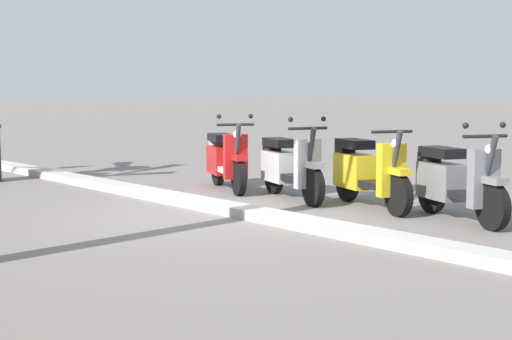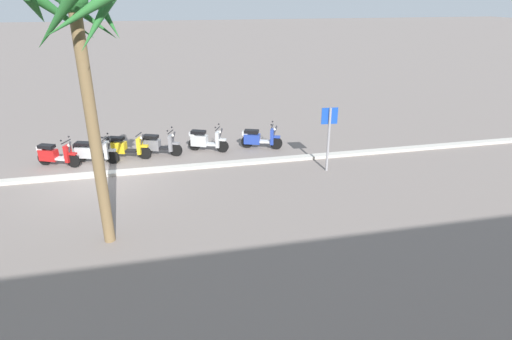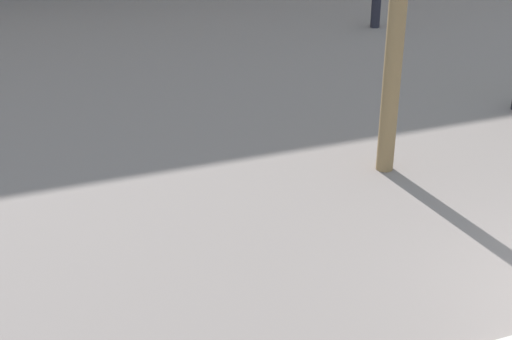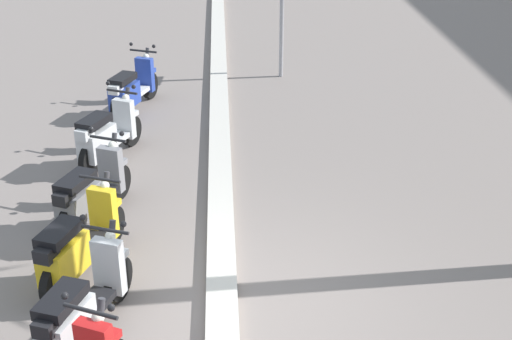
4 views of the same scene
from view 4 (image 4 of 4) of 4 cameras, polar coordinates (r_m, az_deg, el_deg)
The scene contains 8 objects.
ground_plane at distance 8.10m, azimuth -1.57°, elevation -11.32°, with size 200.00×200.00×0.00m, color slate.
curb_strip at distance 8.06m, azimuth -2.77°, elevation -11.01°, with size 60.00×0.36×0.12m, color #BCB7AD.
scooter_blue_mid_front at distance 13.57m, azimuth -10.04°, elevation 6.44°, with size 1.70×0.85×1.17m.
scooter_silver_gap_after_mid at distance 11.50m, azimuth -12.04°, elevation 2.72°, with size 1.63×0.89×1.17m.
scooter_grey_tail_end at distance 9.77m, azimuth -13.29°, elevation -1.86°, with size 1.66×0.87×1.17m.
scooter_yellow_far_back at distance 8.64m, azimuth -14.27°, elevation -5.88°, with size 1.78×0.87×1.04m.
scooter_silver_mid_rear at distance 7.61m, azimuth -13.97°, elevation -10.74°, with size 1.78×0.85×1.17m.
crossing_sign at distance 15.08m, azimuth 2.03°, elevation 13.01°, with size 0.60×0.14×2.40m.
Camera 4 is at (6.43, -0.12, 4.92)m, focal length 49.49 mm.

